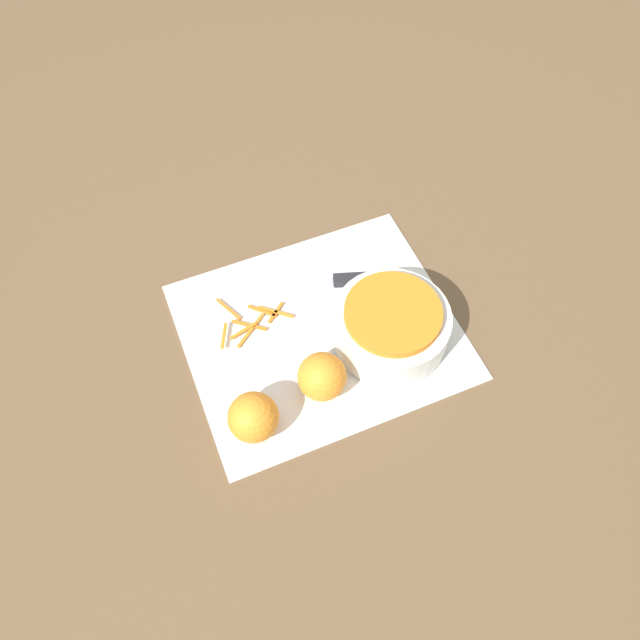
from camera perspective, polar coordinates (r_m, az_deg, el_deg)
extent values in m
plane|color=brown|center=(1.05, 0.00, -1.05)|extent=(4.00, 4.00, 0.00)
cube|color=silver|center=(1.04, 0.00, -0.97)|extent=(0.44, 0.38, 0.01)
cylinder|color=silver|center=(1.01, 6.48, -0.58)|extent=(0.19, 0.19, 0.06)
cylinder|color=orange|center=(0.98, 6.69, 0.55)|extent=(0.15, 0.15, 0.02)
cube|color=#232328|center=(1.09, 3.77, 3.75)|extent=(0.10, 0.05, 0.02)
cube|color=#B2B2B7|center=(1.09, -2.08, 3.25)|extent=(0.13, 0.06, 0.00)
sphere|color=orange|center=(0.96, 0.19, -5.20)|extent=(0.08, 0.08, 0.08)
sphere|color=orange|center=(0.93, -6.11, -8.83)|extent=(0.08, 0.08, 0.08)
cube|color=orange|center=(1.07, -8.36, 1.01)|extent=(0.03, 0.06, 0.00)
cube|color=orange|center=(1.04, -7.04, -1.00)|extent=(0.05, 0.02, 0.00)
cube|color=orange|center=(1.06, -5.32, 0.82)|extent=(0.04, 0.04, 0.00)
cube|color=orange|center=(1.04, -8.78, -1.43)|extent=(0.03, 0.05, 0.00)
cube|color=orange|center=(1.05, -6.47, -0.48)|extent=(0.05, 0.04, 0.00)
cube|color=orange|center=(1.06, -4.07, 0.76)|extent=(0.05, 0.05, 0.00)
cube|color=orange|center=(1.06, -4.08, 0.69)|extent=(0.04, 0.03, 0.00)
cube|color=orange|center=(1.05, -6.38, -0.97)|extent=(0.06, 0.05, 0.00)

